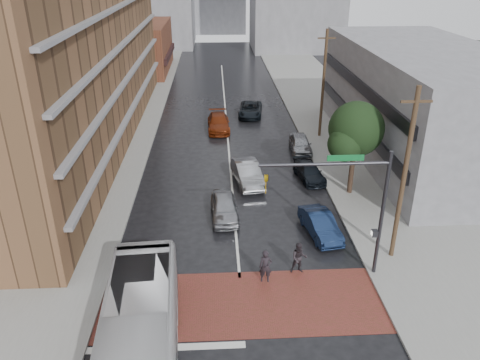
{
  "coord_description": "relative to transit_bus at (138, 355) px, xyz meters",
  "views": [
    {
      "loc": [
        -1.08,
        -17.89,
        15.6
      ],
      "look_at": [
        0.28,
        7.43,
        3.5
      ],
      "focal_mm": 35.0,
      "sensor_mm": 36.0,
      "label": 1
    }
  ],
  "objects": [
    {
      "name": "ground",
      "position": [
        4.31,
        4.33,
        -1.72
      ],
      "size": [
        160.0,
        160.0,
        0.0
      ],
      "primitive_type": "plane",
      "color": "black",
      "rests_on": "ground"
    },
    {
      "name": "crosswalk",
      "position": [
        4.31,
        4.83,
        -1.71
      ],
      "size": [
        14.0,
        5.0,
        0.02
      ],
      "primitive_type": "cube",
      "color": "maroon",
      "rests_on": "ground"
    },
    {
      "name": "sidewalk_west",
      "position": [
        -7.19,
        29.33,
        -1.65
      ],
      "size": [
        9.0,
        90.0,
        0.15
      ],
      "primitive_type": "cube",
      "color": "gray",
      "rests_on": "ground"
    },
    {
      "name": "sidewalk_east",
      "position": [
        15.81,
        29.33,
        -1.65
      ],
      "size": [
        9.0,
        90.0,
        0.15
      ],
      "primitive_type": "cube",
      "color": "gray",
      "rests_on": "ground"
    },
    {
      "name": "storefront_west",
      "position": [
        -7.69,
        58.33,
        1.78
      ],
      "size": [
        8.0,
        16.0,
        7.0
      ],
      "primitive_type": "cube",
      "color": "brown",
      "rests_on": "ground"
    },
    {
      "name": "building_east",
      "position": [
        20.81,
        24.33,
        2.78
      ],
      "size": [
        11.0,
        26.0,
        9.0
      ],
      "primitive_type": "cube",
      "color": "gray",
      "rests_on": "ground"
    },
    {
      "name": "street_tree",
      "position": [
        12.83,
        16.36,
        3.01
      ],
      "size": [
        4.2,
        4.1,
        6.9
      ],
      "color": "#332319",
      "rests_on": "ground"
    },
    {
      "name": "signal_mast",
      "position": [
        10.16,
        6.83,
        3.01
      ],
      "size": [
        6.5,
        0.3,
        7.2
      ],
      "color": "#2D2D33",
      "rests_on": "ground"
    },
    {
      "name": "utility_pole_near",
      "position": [
        13.11,
        8.33,
        3.42
      ],
      "size": [
        1.6,
        0.26,
        10.0
      ],
      "color": "#473321",
      "rests_on": "ground"
    },
    {
      "name": "utility_pole_far",
      "position": [
        13.11,
        28.33,
        3.42
      ],
      "size": [
        1.6,
        0.26,
        10.0
      ],
      "color": "#473321",
      "rests_on": "ground"
    },
    {
      "name": "transit_bus",
      "position": [
        0.0,
        0.0,
        0.0
      ],
      "size": [
        3.68,
        12.52,
        3.44
      ],
      "primitive_type": "imported",
      "rotation": [
        0.0,
        0.0,
        0.06
      ],
      "color": "silver",
      "rests_on": "ground"
    },
    {
      "name": "pedestrian_a",
      "position": [
        5.65,
        6.52,
        -0.79
      ],
      "size": [
        0.71,
        0.49,
        1.87
      ],
      "primitive_type": "imported",
      "rotation": [
        0.0,
        0.0,
        -0.06
      ],
      "color": "black",
      "rests_on": "ground"
    },
    {
      "name": "pedestrian_b",
      "position": [
        7.54,
        7.2,
        -0.8
      ],
      "size": [
        0.9,
        0.71,
        1.84
      ],
      "primitive_type": "imported",
      "rotation": [
        0.0,
        0.0,
        -0.02
      ],
      "color": "black",
      "rests_on": "ground"
    },
    {
      "name": "car_travel_a",
      "position": [
        3.64,
        13.41,
        -0.98
      ],
      "size": [
        1.96,
        4.43,
        1.48
      ],
      "primitive_type": "imported",
      "rotation": [
        0.0,
        0.0,
        0.05
      ],
      "color": "#95969B",
      "rests_on": "ground"
    },
    {
      "name": "car_travel_b",
      "position": [
        5.51,
        18.55,
        -0.9
      ],
      "size": [
        2.51,
        5.19,
        1.64
      ],
      "primitive_type": "imported",
      "rotation": [
        0.0,
        0.0,
        0.16
      ],
      "color": "#A1A3A9",
      "rests_on": "ground"
    },
    {
      "name": "car_travel_c",
      "position": [
        3.47,
        30.82,
        -0.96
      ],
      "size": [
        2.26,
        5.28,
        1.52
      ],
      "primitive_type": "imported",
      "rotation": [
        0.0,
        0.0,
        0.03
      ],
      "color": "maroon",
      "rests_on": "ground"
    },
    {
      "name": "suv_travel",
      "position": [
        6.98,
        35.27,
        -1.0
      ],
      "size": [
        3.02,
        5.43,
        1.44
      ],
      "primitive_type": "imported",
      "rotation": [
        0.0,
        0.0,
        -0.13
      ],
      "color": "black",
      "rests_on": "ground"
    },
    {
      "name": "car_parked_near",
      "position": [
        9.51,
        10.96,
        -1.02
      ],
      "size": [
        2.23,
        4.48,
        1.41
      ],
      "primitive_type": "imported",
      "rotation": [
        0.0,
        0.0,
        0.18
      ],
      "color": "#122140",
      "rests_on": "ground"
    },
    {
      "name": "car_parked_mid",
      "position": [
        10.34,
        18.95,
        -1.12
      ],
      "size": [
        2.32,
        4.34,
        1.2
      ],
      "primitive_type": "imported",
      "rotation": [
        0.0,
        0.0,
        0.16
      ],
      "color": "black",
      "rests_on": "ground"
    },
    {
      "name": "car_parked_far",
      "position": [
        10.61,
        24.62,
        -0.98
      ],
      "size": [
        1.88,
        4.4,
        1.48
      ],
      "primitive_type": "imported",
      "rotation": [
        0.0,
        0.0,
        -0.03
      ],
      "color": "#929599",
      "rests_on": "ground"
    }
  ]
}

